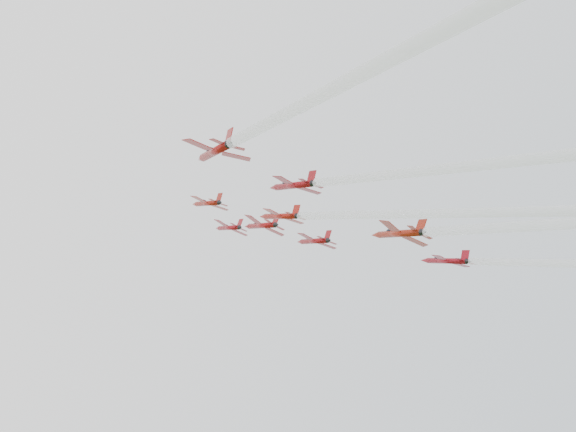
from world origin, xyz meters
TOP-DOWN VIEW (x-y plane):
  - jet_lead at (1.00, 27.35)m, footprint 9.10×11.79m
  - jet_row2_left at (-11.66, 13.68)m, footprint 8.66×11.22m
  - jet_row2_center at (1.49, 13.94)m, footprint 10.03×12.99m
  - jet_row2_right at (11.81, 9.47)m, footprint 9.62×12.46m
  - jet_center at (-1.96, -37.83)m, footprint 9.33×89.72m
  - jet_rear_farleft at (-25.76, -60.87)m, footprint 10.47×100.68m
  - jet_rear_left at (-12.19, -54.47)m, footprint 8.86×85.20m

SIDE VIEW (x-z plane):
  - jet_rear_farleft at x=-25.76m, z-range 95.53..150.42m
  - jet_rear_left at x=-12.19m, z-range 103.18..149.63m
  - jet_center at x=-1.96m, z-range 110.88..159.80m
  - jet_row2_right at x=11.81m, z-range 157.10..164.49m
  - jet_row2_left at x=-11.66m, z-range 159.72..166.37m
  - jet_row2_center at x=1.49m, z-range 159.35..167.05m
  - jet_lead at x=1.00m, z-range 166.89..173.88m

